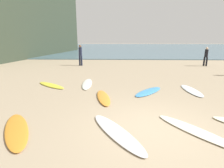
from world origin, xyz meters
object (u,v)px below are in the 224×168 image
Objects in this scene: beachgoer_far at (80,54)px; surfboard_3 at (192,90)px; surfboard_1 at (87,84)px; surfboard_8 at (103,97)px; surfboard_9 at (117,132)px; surfboard_0 at (17,130)px; surfboard_2 at (51,85)px; beachgoer_mid at (206,56)px; surfboard_5 at (196,131)px; surfboard_4 at (148,92)px.

surfboard_3 is at bearing -24.20° from beachgoer_far.
surfboard_8 is (1.06, -2.29, 0.01)m from surfboard_1.
surfboard_1 is 5.44m from surfboard_9.
surfboard_0 is at bearing 40.81° from surfboard_8.
beachgoer_far reaches higher than surfboard_2.
surfboard_0 is 1.31× the size of beachgoer_far.
surfboard_3 is 5.41m from surfboard_9.
surfboard_2 is (-1.85, -0.36, 0.00)m from surfboard_1.
surfboard_0 is at bearing -106.07° from beachgoer_mid.
surfboard_3 is 1.28× the size of beachgoer_mid.
beachgoer_mid is (10.38, 11.81, 0.87)m from surfboard_0.
surfboard_1 is 5.29m from surfboard_3.
surfboard_1 is at bearing -77.05° from surfboard_8.
surfboard_1 is 1.31× the size of beachgoer_far.
surfboard_5 is 1.54× the size of beachgoer_mid.
surfboard_4 is at bearing -102.27° from beachgoer_mid.
surfboard_9 is 14.11m from beachgoer_mid.
surfboard_1 reaches higher than surfboard_5.
surfboard_4 is at bearing 37.98° from surfboard_9.
surfboard_4 is 9.33m from beachgoer_far.
surfboard_9 is at bearing -97.48° from beachgoer_mid.
surfboard_2 is 3.49m from surfboard_8.
surfboard_2 is 7.05m from beachgoer_far.
surfboard_9 is (-3.54, -4.09, 0.00)m from surfboard_3.
surfboard_0 is at bearing -63.21° from beachgoer_far.
surfboard_0 reaches higher than surfboard_9.
surfboard_0 is at bearing -132.83° from surfboard_2.
surfboard_8 is at bearing -107.24° from beachgoer_mid.
surfboard_0 is at bearing -99.03° from surfboard_4.
surfboard_0 is 1.11× the size of surfboard_2.
beachgoer_mid is (9.25, 6.66, 0.87)m from surfboard_1.
beachgoer_far is at bearing 36.92° from surfboard_2.
surfboard_8 reaches higher than surfboard_1.
surfboard_1 is 6.33m from surfboard_5.
surfboard_1 is 1.17× the size of surfboard_4.
surfboard_3 is 10.34m from beachgoer_far.
surfboard_9 is (0.58, -2.90, -0.01)m from surfboard_8.
surfboard_1 is 1.45× the size of beachgoer_mid.
surfboard_9 is at bearing -77.48° from surfboard_1.
surfboard_2 reaches higher than surfboard_4.
beachgoer_mid is at bearing -121.33° from surfboard_3.
beachgoer_far is (-1.64, 6.62, 0.98)m from surfboard_1.
beachgoer_mid is (11.10, 7.02, 0.87)m from surfboard_2.
surfboard_9 is (-2.17, -0.14, 0.00)m from surfboard_5.
beachgoer_mid reaches higher than surfboard_3.
surfboard_0 is 1.45× the size of beachgoer_mid.
surfboard_3 is at bearing 46.32° from surfboard_4.
surfboard_2 is at bearing -9.61° from surfboard_3.
beachgoer_mid is 0.91× the size of beachgoer_far.
beachgoer_far is at bearing 77.97° from surfboard_5.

